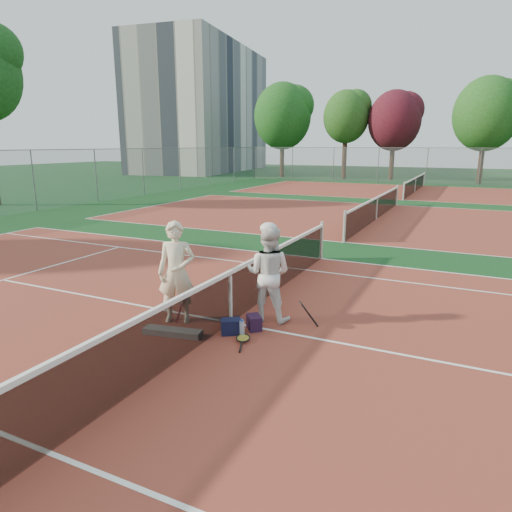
{
  "coord_description": "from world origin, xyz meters",
  "views": [
    {
      "loc": [
        3.89,
        -7.0,
        3.25
      ],
      "look_at": [
        0.0,
        1.09,
        1.05
      ],
      "focal_mm": 32.0,
      "sensor_mm": 36.0,
      "label": 1
    }
  ],
  "objects_px": {
    "net_main": "(230,297)",
    "racket_black_held": "(304,314)",
    "player_a": "(177,272)",
    "player_b": "(268,274)",
    "racket_spare": "(243,339)",
    "apartment_block": "(203,110)",
    "racket_red": "(184,307)",
    "sports_bag_purple": "(254,322)",
    "water_bottle": "(242,330)",
    "sports_bag_navy": "(231,326)"
  },
  "relations": [
    {
      "from": "apartment_block",
      "to": "player_a",
      "type": "xyz_separation_m",
      "value": [
        27.06,
        -44.34,
        -6.55
      ]
    },
    {
      "from": "racket_red",
      "to": "sports_bag_purple",
      "type": "relative_size",
      "value": 1.8
    },
    {
      "from": "sports_bag_navy",
      "to": "player_b",
      "type": "bearing_deg",
      "value": 71.99
    },
    {
      "from": "net_main",
      "to": "racket_red",
      "type": "height_order",
      "value": "net_main"
    },
    {
      "from": "player_a",
      "to": "racket_black_held",
      "type": "distance_m",
      "value": 2.45
    },
    {
      "from": "net_main",
      "to": "player_b",
      "type": "distance_m",
      "value": 0.83
    },
    {
      "from": "net_main",
      "to": "racket_spare",
      "type": "distance_m",
      "value": 0.97
    },
    {
      "from": "player_b",
      "to": "sports_bag_navy",
      "type": "bearing_deg",
      "value": 67.27
    },
    {
      "from": "sports_bag_navy",
      "to": "net_main",
      "type": "bearing_deg",
      "value": 119.13
    },
    {
      "from": "player_a",
      "to": "player_b",
      "type": "height_order",
      "value": "player_a"
    },
    {
      "from": "racket_spare",
      "to": "sports_bag_navy",
      "type": "xyz_separation_m",
      "value": [
        -0.33,
        0.18,
        0.1
      ]
    },
    {
      "from": "net_main",
      "to": "player_a",
      "type": "height_order",
      "value": "player_a"
    },
    {
      "from": "player_a",
      "to": "apartment_block",
      "type": "bearing_deg",
      "value": 98.76
    },
    {
      "from": "apartment_block",
      "to": "racket_black_held",
      "type": "xyz_separation_m",
      "value": [
        29.3,
        -43.62,
        -7.25
      ]
    },
    {
      "from": "apartment_block",
      "to": "racket_red",
      "type": "height_order",
      "value": "apartment_block"
    },
    {
      "from": "player_b",
      "to": "sports_bag_navy",
      "type": "height_order",
      "value": "player_b"
    },
    {
      "from": "player_b",
      "to": "water_bottle",
      "type": "relative_size",
      "value": 6.03
    },
    {
      "from": "sports_bag_navy",
      "to": "water_bottle",
      "type": "xyz_separation_m",
      "value": [
        0.26,
        -0.07,
        0.01
      ]
    },
    {
      "from": "racket_spare",
      "to": "sports_bag_navy",
      "type": "distance_m",
      "value": 0.39
    },
    {
      "from": "sports_bag_navy",
      "to": "player_a",
      "type": "bearing_deg",
      "value": 175.2
    },
    {
      "from": "net_main",
      "to": "player_b",
      "type": "xyz_separation_m",
      "value": [
        0.55,
        0.49,
        0.39
      ]
    },
    {
      "from": "racket_red",
      "to": "sports_bag_purple",
      "type": "distance_m",
      "value": 1.38
    },
    {
      "from": "apartment_block",
      "to": "player_a",
      "type": "height_order",
      "value": "apartment_block"
    },
    {
      "from": "player_b",
      "to": "water_bottle",
      "type": "height_order",
      "value": "player_b"
    },
    {
      "from": "player_a",
      "to": "racket_black_held",
      "type": "xyz_separation_m",
      "value": [
        2.24,
        0.72,
        -0.7
      ]
    },
    {
      "from": "net_main",
      "to": "sports_bag_purple",
      "type": "xyz_separation_m",
      "value": [
        0.53,
        -0.09,
        -0.38
      ]
    },
    {
      "from": "racket_red",
      "to": "racket_spare",
      "type": "relative_size",
      "value": 0.97
    },
    {
      "from": "apartment_block",
      "to": "racket_red",
      "type": "relative_size",
      "value": 37.87
    },
    {
      "from": "net_main",
      "to": "racket_black_held",
      "type": "xyz_separation_m",
      "value": [
        1.3,
        0.38,
        -0.26
      ]
    },
    {
      "from": "racket_red",
      "to": "sports_bag_purple",
      "type": "xyz_separation_m",
      "value": [
        1.35,
        0.25,
        -0.16
      ]
    },
    {
      "from": "apartment_block",
      "to": "water_bottle",
      "type": "distance_m",
      "value": 53.36
    },
    {
      "from": "racket_spare",
      "to": "sports_bag_purple",
      "type": "bearing_deg",
      "value": -15.16
    },
    {
      "from": "apartment_block",
      "to": "player_a",
      "type": "bearing_deg",
      "value": -58.61
    },
    {
      "from": "net_main",
      "to": "player_b",
      "type": "height_order",
      "value": "player_b"
    },
    {
      "from": "player_b",
      "to": "racket_red",
      "type": "xyz_separation_m",
      "value": [
        -1.37,
        -0.82,
        -0.61
      ]
    },
    {
      "from": "net_main",
      "to": "racket_spare",
      "type": "bearing_deg",
      "value": -47.11
    },
    {
      "from": "player_b",
      "to": "sports_bag_navy",
      "type": "distance_m",
      "value": 1.24
    },
    {
      "from": "sports_bag_purple",
      "to": "water_bottle",
      "type": "bearing_deg",
      "value": -93.43
    },
    {
      "from": "player_b",
      "to": "sports_bag_purple",
      "type": "distance_m",
      "value": 0.96
    },
    {
      "from": "player_a",
      "to": "player_b",
      "type": "relative_size",
      "value": 1.05
    },
    {
      "from": "apartment_block",
      "to": "racket_black_held",
      "type": "height_order",
      "value": "apartment_block"
    },
    {
      "from": "player_a",
      "to": "sports_bag_navy",
      "type": "relative_size",
      "value": 5.55
    },
    {
      "from": "sports_bag_navy",
      "to": "sports_bag_purple",
      "type": "xyz_separation_m",
      "value": [
        0.28,
        0.36,
        -0.0
      ]
    },
    {
      "from": "apartment_block",
      "to": "net_main",
      "type": "bearing_deg",
      "value": -57.53
    },
    {
      "from": "player_a",
      "to": "racket_red",
      "type": "relative_size",
      "value": 3.28
    },
    {
      "from": "player_a",
      "to": "racket_black_held",
      "type": "height_order",
      "value": "player_a"
    },
    {
      "from": "racket_black_held",
      "to": "water_bottle",
      "type": "height_order",
      "value": "racket_black_held"
    },
    {
      "from": "net_main",
      "to": "water_bottle",
      "type": "distance_m",
      "value": 0.8
    },
    {
      "from": "sports_bag_purple",
      "to": "racket_spare",
      "type": "bearing_deg",
      "value": -84.56
    },
    {
      "from": "apartment_block",
      "to": "racket_red",
      "type": "bearing_deg",
      "value": -58.49
    }
  ]
}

